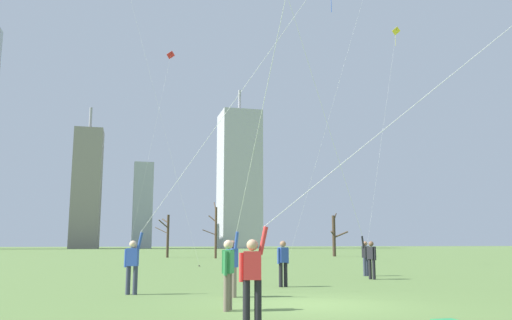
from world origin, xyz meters
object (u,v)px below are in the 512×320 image
object	(u,v)px
kite_flyer_foreground_right_pink	(351,209)
bare_tree_leftmost	(167,234)
bare_tree_right_of_center	(215,230)
bystander_watching_nearby	(228,271)
kite_flyer_midfield_center_blue	(162,220)
bystander_far_off_by_trees	(283,261)
kite_flyer_midfield_left_orange	(262,123)
bystander_strolling_midfield	(372,258)
distant_kite_high_overhead_red	(164,85)
kite_flyer_far_back_green	(369,171)
bare_tree_left_of_center	(334,235)
distant_kite_low_near_trees_yellow	(392,65)

from	to	relation	value
kite_flyer_foreground_right_pink	bare_tree_leftmost	bearing A→B (deg)	99.20
bare_tree_right_of_center	bystander_watching_nearby	bearing A→B (deg)	-99.25
kite_flyer_midfield_center_blue	bystander_far_off_by_trees	size ratio (longest dim) A/B	7.25
kite_flyer_midfield_left_orange	bystander_strolling_midfield	bearing A→B (deg)	48.22
kite_flyer_foreground_right_pink	bystander_watching_nearby	world-z (taller)	kite_flyer_foreground_right_pink
bare_tree_leftmost	kite_flyer_foreground_right_pink	bearing A→B (deg)	-80.80
kite_flyer_midfield_center_blue	bystander_strolling_midfield	xyz separation A→B (m)	(9.26, 4.25, -1.36)
bystander_strolling_midfield	distant_kite_high_overhead_red	world-z (taller)	distant_kite_high_overhead_red
bystander_far_off_by_trees	bare_tree_leftmost	distance (m)	37.99
kite_flyer_far_back_green	bystander_strolling_midfield	world-z (taller)	kite_flyer_far_back_green
kite_flyer_midfield_center_blue	distant_kite_high_overhead_red	world-z (taller)	distant_kite_high_overhead_red
distant_kite_high_overhead_red	kite_flyer_midfield_center_blue	bearing A→B (deg)	-93.52
kite_flyer_midfield_center_blue	kite_flyer_far_back_green	xyz separation A→B (m)	(3.67, -6.86, 0.73)
bare_tree_left_of_center	bare_tree_leftmost	world-z (taller)	bare_tree_left_of_center
kite_flyer_foreground_right_pink	kite_flyer_midfield_center_blue	bearing A→B (deg)	-149.57
kite_flyer_far_back_green	kite_flyer_midfield_left_orange	bearing A→B (deg)	112.44
bystander_watching_nearby	bystander_strolling_midfield	world-z (taller)	same
bare_tree_leftmost	bare_tree_right_of_center	bearing A→B (deg)	-42.59
distant_kite_low_near_trees_yellow	bare_tree_right_of_center	world-z (taller)	distant_kite_low_near_trees_yellow
kite_flyer_far_back_green	bystander_strolling_midfield	size ratio (longest dim) A/B	7.26
bystander_far_off_by_trees	bare_tree_left_of_center	xyz separation A→B (m)	(17.94, 37.81, 1.56)
distant_kite_high_overhead_red	bare_tree_right_of_center	world-z (taller)	distant_kite_high_overhead_red
kite_flyer_midfield_center_blue	bystander_strolling_midfield	bearing A→B (deg)	24.67
distant_kite_low_near_trees_yellow	bare_tree_leftmost	distance (m)	29.00
bare_tree_left_of_center	bare_tree_right_of_center	bearing A→B (deg)	-164.67
bystander_watching_nearby	distant_kite_low_near_trees_yellow	bearing A→B (deg)	52.75
kite_flyer_far_back_green	bare_tree_right_of_center	world-z (taller)	kite_flyer_far_back_green
bystander_strolling_midfield	bare_tree_right_of_center	size ratio (longest dim) A/B	0.28
kite_flyer_foreground_right_pink	distant_kite_high_overhead_red	bearing A→B (deg)	109.61
bystander_far_off_by_trees	kite_flyer_foreground_right_pink	bearing A→B (deg)	39.42
bystander_strolling_midfield	distant_kite_high_overhead_red	distance (m)	26.40
kite_flyer_far_back_green	bare_tree_right_of_center	xyz separation A→B (m)	(4.08, 42.24, -0.21)
bystander_far_off_by_trees	distant_kite_low_near_trees_yellow	bearing A→B (deg)	50.22
kite_flyer_foreground_right_pink	bystander_far_off_by_trees	distance (m)	6.04
distant_kite_low_near_trees_yellow	kite_flyer_midfield_left_orange	bearing A→B (deg)	-126.51
kite_flyer_far_back_green	bare_tree_leftmost	distance (m)	46.39
kite_flyer_far_back_green	distant_kite_low_near_trees_yellow	bearing A→B (deg)	59.25
kite_flyer_far_back_green	kite_flyer_midfield_left_orange	size ratio (longest dim) A/B	0.66
kite_flyer_foreground_right_pink	distant_kite_high_overhead_red	size ratio (longest dim) A/B	0.92
distant_kite_high_overhead_red	kite_flyer_far_back_green	bearing A→B (deg)	-86.28
bystander_watching_nearby	bystander_far_off_by_trees	size ratio (longest dim) A/B	1.00
bystander_far_off_by_trees	distant_kite_high_overhead_red	bearing A→B (deg)	96.86
distant_kite_low_near_trees_yellow	distant_kite_high_overhead_red	bearing A→B (deg)	161.29
distant_kite_low_near_trees_yellow	bare_tree_right_of_center	xyz separation A→B (m)	(-11.58, 15.92, -13.04)
bystander_strolling_midfield	bare_tree_leftmost	world-z (taller)	bare_tree_leftmost
kite_flyer_midfield_left_orange	bystander_watching_nearby	world-z (taller)	kite_flyer_midfield_left_orange
distant_kite_high_overhead_red	bare_tree_leftmost	distance (m)	18.66
distant_kite_low_near_trees_yellow	kite_flyer_foreground_right_pink	bearing A→B (deg)	-126.37
bystander_far_off_by_trees	bare_tree_leftmost	size ratio (longest dim) A/B	0.36
kite_flyer_midfield_left_orange	bare_tree_left_of_center	world-z (taller)	kite_flyer_midfield_left_orange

